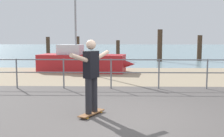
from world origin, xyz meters
TOP-DOWN VIEW (x-y plane):
  - ground_plane at (0.00, -1.00)m, footprint 24.00×10.00m
  - beach_strip at (0.00, 7.00)m, footprint 24.00×6.00m
  - sea_surface at (0.00, 35.00)m, footprint 72.00×50.00m
  - railing_fence at (-2.14, 3.60)m, footprint 13.18×0.05m
  - sailboat at (-1.98, 8.22)m, footprint 5.06×2.03m
  - skateboard at (-0.85, 0.31)m, footprint 0.56×0.80m
  - skateboarder at (-0.85, 0.31)m, footprint 0.77×1.31m
  - groyne_post_0 at (-6.42, 18.16)m, footprint 0.33×0.33m
  - groyne_post_1 at (-3.36, 15.02)m, footprint 0.31×0.31m
  - groyne_post_2 at (-0.30, 15.31)m, footprint 0.28×0.28m
  - groyne_post_3 at (2.75, 14.42)m, footprint 0.36×0.36m
  - groyne_post_4 at (5.81, 15.01)m, footprint 0.35×0.35m

SIDE VIEW (x-z plane):
  - ground_plane at x=0.00m, z-range -0.02..0.02m
  - beach_strip at x=0.00m, z-range -0.02..0.02m
  - sea_surface at x=0.00m, z-range -0.02..0.02m
  - skateboard at x=-0.85m, z-range 0.03..0.11m
  - sailboat at x=-1.98m, z-range -1.77..2.81m
  - railing_fence at x=-2.14m, z-range 0.18..1.23m
  - groyne_post_2 at x=-0.30m, z-range 0.00..1.54m
  - groyne_post_0 at x=-6.42m, z-range 0.00..1.80m
  - groyne_post_1 at x=-3.36m, z-range 0.00..1.84m
  - groyne_post_4 at x=5.81m, z-range 0.00..1.92m
  - skateboarder at x=-0.85m, z-range 0.19..1.84m
  - groyne_post_3 at x=2.75m, z-range 0.00..2.33m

